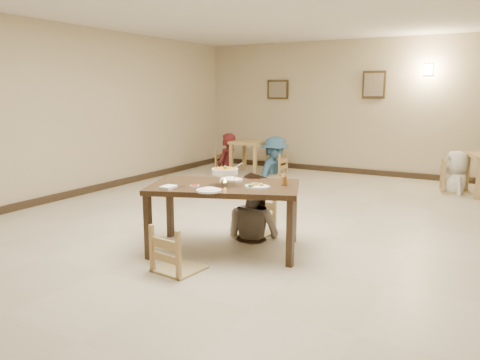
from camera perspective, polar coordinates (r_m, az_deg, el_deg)
The scene contains 26 objects.
floor at distance 6.42m, azimuth 3.77°, elevation -6.07°, with size 10.00×10.00×0.00m, color #C0B59E.
wall_back at distance 10.88m, azimuth 15.40°, elevation 8.49°, with size 10.00×10.00×0.00m, color #BCAB8A.
wall_left at distance 8.65m, azimuth -21.00°, elevation 7.69°, with size 10.00×10.00×0.00m, color #BCAB8A.
baseboard_back at distance 10.99m, azimuth 14.99°, elevation 0.98°, with size 8.00×0.06×0.12m, color black.
baseboard_left at distance 8.81m, azimuth -20.25°, elevation -1.69°, with size 0.06×10.00×0.12m, color black.
picture_a at distance 11.57m, azimuth 4.63°, elevation 10.93°, with size 0.55×0.04×0.45m.
picture_b at distance 10.81m, azimuth 16.00°, elevation 11.10°, with size 0.50×0.04×0.60m.
wall_sconce at distance 10.62m, azimuth 22.00°, elevation 12.38°, with size 0.16×0.05×0.22m, color #FFD88C.
main_table at distance 5.42m, azimuth -1.93°, elevation -1.40°, with size 1.92×1.49×0.79m.
chair_far at distance 6.10m, azimuth 1.75°, elevation -2.22°, with size 0.46×0.46×0.97m.
chair_near at distance 4.91m, azimuth -7.53°, elevation -5.64°, with size 0.45×0.45×0.95m.
main_diner at distance 5.91m, azimuth 1.69°, elevation 0.88°, with size 0.82×0.64×1.68m, color gray.
curry_warmer at distance 5.34m, azimuth -1.85°, elevation 1.02°, with size 0.33×0.30×0.27m.
rice_plate_far at distance 5.65m, azimuth -1.09°, elevation 0.09°, with size 0.29×0.29×0.07m.
rice_plate_near at distance 5.04m, azimuth -3.81°, elevation -1.25°, with size 0.28×0.28×0.06m.
fried_plate at distance 5.21m, azimuth 2.09°, elevation -0.74°, with size 0.29×0.29×0.06m.
chili_dish at distance 5.31m, azimuth -5.55°, elevation -0.69°, with size 0.11×0.11×0.02m.
napkin_cutlery at distance 5.23m, azimuth -8.67°, elevation -0.88°, with size 0.16×0.26×0.03m.
drink_glass at distance 5.37m, azimuth 5.41°, elevation 0.03°, with size 0.07×0.07×0.14m.
bg_table_left at distance 10.75m, azimuth 1.18°, elevation 4.05°, with size 0.75×0.75×0.74m.
bg_chair_ll at distance 11.10m, azimuth -1.62°, elevation 3.51°, with size 0.43×0.43×0.92m.
bg_chair_lr at distance 10.52m, azimuth 4.29°, elevation 3.16°, with size 0.45×0.45×0.95m.
bg_chair_rl at distance 9.57m, azimuth 24.96°, elevation 1.86°, with size 0.51×0.51×1.09m.
bg_diner_a at distance 11.05m, azimuth -1.63°, elevation 5.72°, with size 0.65×0.43×1.78m, color #57171B.
bg_diner_b at distance 10.48m, azimuth 4.32°, elevation 5.35°, with size 1.13×0.65×1.75m, color #346790.
bg_diner_c at distance 9.54m, azimuth 25.07°, elevation 3.26°, with size 0.76×0.50×1.56m, color silver.
Camera 1 is at (2.62, -5.56, 1.85)m, focal length 35.00 mm.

